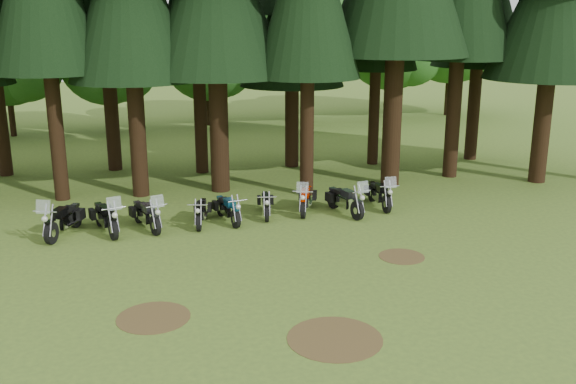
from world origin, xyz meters
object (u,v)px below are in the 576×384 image
motorcycle_0 (63,220)px  motorcycle_5 (266,205)px  motorcycle_2 (147,215)px  motorcycle_1 (106,218)px  motorcycle_3 (201,213)px  motorcycle_6 (306,200)px  motorcycle_7 (345,201)px  motorcycle_4 (228,210)px  motorcycle_8 (379,195)px

motorcycle_0 → motorcycle_5: 7.04m
motorcycle_2 → motorcycle_5: size_ratio=1.12×
motorcycle_1 → motorcycle_3: size_ratio=1.17×
motorcycle_6 → motorcycle_7: (1.36, -0.56, 0.02)m
motorcycle_3 → motorcycle_5: motorcycle_3 is taller
motorcycle_1 → motorcycle_3: bearing=-14.2°
motorcycle_4 → motorcycle_6: size_ratio=0.96×
motorcycle_1 → motorcycle_4: 4.18m
motorcycle_0 → motorcycle_3: 4.60m
motorcycle_2 → motorcycle_5: (4.29, 0.58, -0.07)m
motorcycle_2 → motorcycle_0: bearing=161.2°
motorcycle_4 → motorcycle_8: motorcycle_8 is taller
motorcycle_5 → motorcycle_6: (1.54, 0.12, 0.06)m
motorcycle_8 → motorcycle_7: bearing=-159.5°
motorcycle_2 → motorcycle_3: size_ratio=1.10×
motorcycle_4 → motorcycle_7: bearing=-13.5°
motorcycle_2 → motorcycle_3: 1.88m
motorcycle_0 → motorcycle_6: motorcycle_0 is taller
motorcycle_1 → motorcycle_5: motorcycle_1 is taller
motorcycle_7 → motorcycle_5: bearing=156.5°
motorcycle_3 → motorcycle_4: bearing=17.0°
motorcycle_0 → motorcycle_8: size_ratio=1.04×
motorcycle_2 → motorcycle_4: bearing=-16.3°
motorcycle_1 → motorcycle_4: (4.17, 0.30, -0.07)m
motorcycle_8 → motorcycle_4: bearing=-174.6°
motorcycle_3 → motorcycle_6: (3.96, 0.60, 0.05)m
motorcycle_2 → motorcycle_6: (5.83, 0.70, -0.01)m
motorcycle_0 → motorcycle_3: bearing=23.1°
motorcycle_1 → motorcycle_5: bearing=-10.9°
motorcycle_5 → motorcycle_8: size_ratio=0.88×
motorcycle_6 → motorcycle_7: size_ratio=0.93×
motorcycle_5 → motorcycle_6: size_ratio=0.92×
motorcycle_0 → motorcycle_6: 8.58m
motorcycle_2 → motorcycle_7: (7.19, 0.14, 0.01)m
motorcycle_4 → motorcycle_6: bearing=-3.2°
motorcycle_3 → motorcycle_6: size_ratio=0.93×
motorcycle_1 → motorcycle_4: motorcycle_1 is taller
motorcycle_8 → motorcycle_6: bearing=-179.4°
motorcycle_3 → motorcycle_6: motorcycle_6 is taller
motorcycle_4 → motorcycle_2: bearing=171.0°
motorcycle_2 → motorcycle_8: same height
motorcycle_2 → motorcycle_8: 8.77m
motorcycle_7 → motorcycle_4: bearing=164.5°
motorcycle_6 → motorcycle_2: bearing=-152.1°
motorcycle_0 → motorcycle_1: motorcycle_0 is taller
motorcycle_3 → motorcycle_7: motorcycle_7 is taller
motorcycle_0 → motorcycle_2: motorcycle_0 is taller
motorcycle_0 → motorcycle_7: 9.91m
motorcycle_5 → motorcycle_6: 1.55m
motorcycle_3 → motorcycle_6: bearing=20.2°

